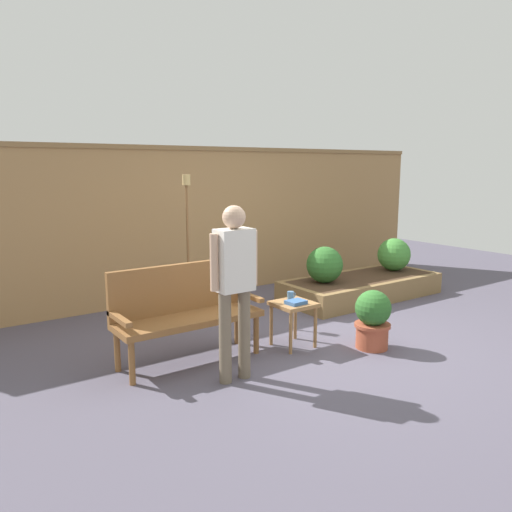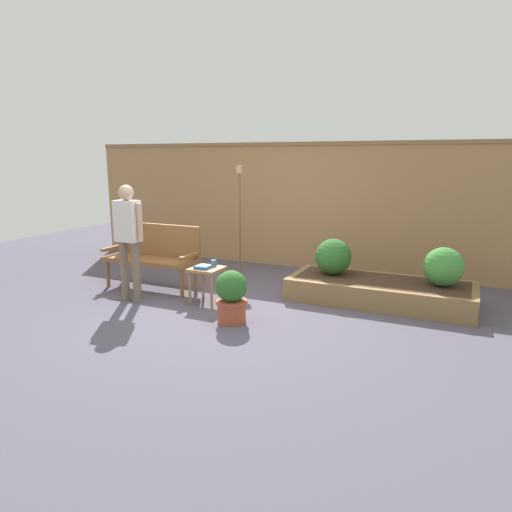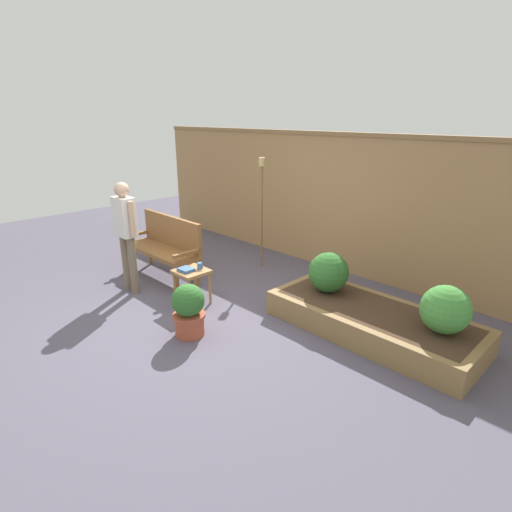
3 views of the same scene
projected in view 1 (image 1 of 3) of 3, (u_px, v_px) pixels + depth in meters
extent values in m
plane|color=#514C5B|center=(327.00, 342.00, 5.50)|extent=(14.00, 14.00, 0.00)
cube|color=#A37A4C|center=(207.00, 224.00, 7.41)|extent=(8.40, 0.10, 2.10)
cube|color=olive|center=(206.00, 148.00, 7.22)|extent=(8.40, 0.14, 0.06)
cylinder|color=brown|center=(237.00, 325.00, 5.43)|extent=(0.06, 0.06, 0.40)
cylinder|color=brown|center=(256.00, 334.00, 5.14)|extent=(0.06, 0.06, 0.40)
cylinder|color=brown|center=(117.00, 351.00, 4.68)|extent=(0.06, 0.06, 0.40)
cylinder|color=brown|center=(132.00, 363.00, 4.39)|extent=(0.06, 0.06, 0.40)
cube|color=brown|center=(189.00, 319.00, 4.87)|extent=(1.44, 0.48, 0.06)
cube|color=brown|center=(179.00, 288.00, 4.99)|extent=(1.44, 0.06, 0.48)
cube|color=brown|center=(119.00, 319.00, 4.46)|extent=(0.06, 0.48, 0.04)
cube|color=brown|center=(249.00, 296.00, 5.24)|extent=(0.06, 0.48, 0.04)
cylinder|color=#9E7042|center=(295.00, 320.00, 5.56)|extent=(0.04, 0.04, 0.44)
cylinder|color=#9E7042|center=(315.00, 327.00, 5.30)|extent=(0.04, 0.04, 0.44)
cylinder|color=#9E7042|center=(271.00, 325.00, 5.38)|extent=(0.04, 0.04, 0.44)
cylinder|color=#9E7042|center=(291.00, 333.00, 5.11)|extent=(0.04, 0.04, 0.44)
cube|color=#9E7042|center=(293.00, 304.00, 5.30)|extent=(0.40, 0.40, 0.04)
cylinder|color=teal|center=(291.00, 296.00, 5.39)|extent=(0.07, 0.07, 0.09)
torus|color=teal|center=(293.00, 295.00, 5.42)|extent=(0.06, 0.01, 0.06)
cube|color=#38609E|center=(296.00, 302.00, 5.22)|extent=(0.20, 0.17, 0.04)
cylinder|color=#A84C33|center=(372.00, 337.00, 5.30)|extent=(0.33, 0.33, 0.23)
cylinder|color=#A84C33|center=(372.00, 325.00, 5.28)|extent=(0.37, 0.37, 0.04)
sphere|color=#2D6628|center=(373.00, 308.00, 5.25)|extent=(0.37, 0.37, 0.37)
cube|color=olive|center=(386.00, 294.00, 6.97)|extent=(2.40, 0.09, 0.30)
cube|color=olive|center=(339.00, 281.00, 7.70)|extent=(2.40, 0.09, 0.30)
cube|color=olive|center=(300.00, 299.00, 6.68)|extent=(0.09, 0.82, 0.30)
cube|color=olive|center=(412.00, 277.00, 7.99)|extent=(0.09, 0.82, 0.30)
cube|color=#422D1E|center=(361.00, 287.00, 7.34)|extent=(2.22, 0.82, 0.30)
cylinder|color=brown|center=(324.00, 280.00, 6.97)|extent=(0.04, 0.04, 0.06)
sphere|color=#2D6628|center=(325.00, 265.00, 6.93)|extent=(0.50, 0.50, 0.50)
cylinder|color=brown|center=(393.00, 268.00, 7.78)|extent=(0.04, 0.04, 0.06)
sphere|color=#428938|center=(394.00, 254.00, 7.74)|extent=(0.50, 0.50, 0.50)
cylinder|color=brown|center=(188.00, 251.00, 6.38)|extent=(0.03, 0.03, 1.65)
cylinder|color=tan|center=(186.00, 180.00, 6.22)|extent=(0.10, 0.10, 0.13)
cylinder|color=#70604C|center=(244.00, 334.00, 4.52)|extent=(0.11, 0.11, 0.82)
cylinder|color=#70604C|center=(225.00, 338.00, 4.41)|extent=(0.11, 0.11, 0.82)
cube|color=silver|center=(234.00, 260.00, 4.34)|extent=(0.32, 0.20, 0.54)
cylinder|color=tan|center=(253.00, 258.00, 4.46)|extent=(0.07, 0.07, 0.49)
cylinder|color=tan|center=(214.00, 263.00, 4.23)|extent=(0.07, 0.07, 0.49)
sphere|color=tan|center=(234.00, 217.00, 4.28)|extent=(0.20, 0.20, 0.20)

